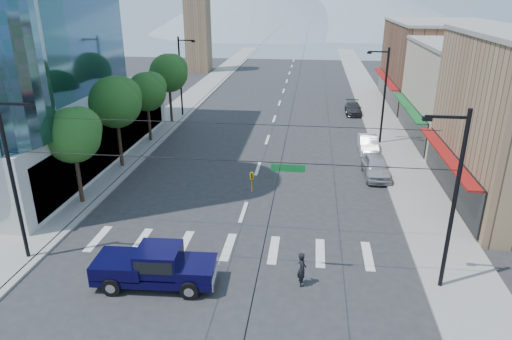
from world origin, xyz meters
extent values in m
plane|color=#28282B|center=(0.00, 0.00, 0.00)|extent=(160.00, 160.00, 0.00)
cube|color=gray|center=(-12.00, 40.00, 0.07)|extent=(4.00, 120.00, 0.15)
cube|color=gray|center=(12.00, 40.00, 0.07)|extent=(4.00, 120.00, 0.15)
cube|color=tan|center=(20.00, 24.00, 4.50)|extent=(12.00, 14.00, 9.00)
cube|color=brown|center=(20.00, 40.00, 5.00)|extent=(12.00, 18.00, 10.00)
cube|color=#8C6B4C|center=(-16.50, 62.00, 9.00)|extent=(4.00, 4.00, 18.00)
cone|color=gray|center=(-15.00, 150.00, 11.00)|extent=(80.00, 80.00, 22.00)
cone|color=gray|center=(20.00, 160.00, 9.00)|extent=(90.00, 90.00, 18.00)
cylinder|color=black|center=(-11.20, 6.00, 2.27)|extent=(0.28, 0.28, 4.55)
sphere|color=#1E501A|center=(-11.20, 6.00, 4.88)|extent=(3.64, 3.64, 3.64)
sphere|color=#1E501A|center=(-10.80, 6.30, 5.28)|extent=(2.86, 2.86, 2.86)
cylinder|color=black|center=(-11.20, 13.00, 2.55)|extent=(0.28, 0.28, 5.11)
sphere|color=#1E501A|center=(-11.20, 13.00, 5.47)|extent=(4.09, 4.09, 4.09)
sphere|color=#1E501A|center=(-10.80, 13.30, 5.88)|extent=(3.21, 3.21, 3.21)
cylinder|color=black|center=(-11.20, 20.00, 2.27)|extent=(0.28, 0.28, 4.55)
sphere|color=#1E501A|center=(-11.20, 20.00, 4.88)|extent=(3.64, 3.64, 3.64)
sphere|color=#1E501A|center=(-10.80, 20.30, 5.28)|extent=(2.86, 2.86, 2.86)
cylinder|color=black|center=(-11.20, 27.00, 2.55)|extent=(0.28, 0.28, 5.11)
sphere|color=#1E501A|center=(-11.20, 27.00, 5.47)|extent=(4.09, 4.09, 4.09)
sphere|color=#1E501A|center=(-10.80, 27.30, 5.88)|extent=(3.21, 3.21, 3.21)
cylinder|color=black|center=(-10.80, -1.00, 4.50)|extent=(0.20, 0.20, 9.00)
cylinder|color=black|center=(10.80, -1.00, 4.50)|extent=(0.20, 0.20, 9.00)
cylinder|color=black|center=(0.00, -1.00, 6.20)|extent=(21.60, 0.04, 0.04)
imported|color=gold|center=(1.50, -1.00, 5.15)|extent=(0.16, 0.20, 1.00)
cube|color=#0C6626|center=(3.20, -1.00, 5.95)|extent=(1.60, 0.06, 0.35)
cylinder|color=black|center=(-10.80, 30.00, 4.50)|extent=(0.20, 0.20, 9.00)
cube|color=black|center=(-9.90, 30.00, 8.60)|extent=(1.80, 0.12, 0.12)
cube|color=black|center=(-9.10, 30.00, 8.50)|extent=(0.40, 0.25, 0.18)
cylinder|color=black|center=(10.80, 22.00, 4.50)|extent=(0.20, 0.20, 9.00)
cube|color=black|center=(9.90, 22.00, 8.60)|extent=(1.80, 0.12, 0.12)
cube|color=black|center=(9.10, 22.00, 8.50)|extent=(0.40, 0.25, 0.18)
cube|color=black|center=(-3.10, -2.41, 0.59)|extent=(6.02, 2.44, 0.38)
cube|color=black|center=(-1.01, -2.31, 1.02)|extent=(1.82, 2.13, 0.59)
cube|color=black|center=(-2.89, -2.40, 1.45)|extent=(2.14, 2.09, 1.18)
cube|color=black|center=(-2.89, -2.40, 1.56)|extent=(1.93, 2.11, 0.65)
cube|color=black|center=(-4.82, -2.50, 1.08)|extent=(2.58, 2.27, 0.70)
cube|color=silver|center=(-0.15, -2.27, 0.59)|extent=(0.23, 2.05, 0.38)
cube|color=silver|center=(-6.06, -2.56, 0.59)|extent=(0.23, 2.05, 0.32)
cylinder|color=black|center=(-1.17, -3.34, 0.45)|extent=(0.92, 0.37, 0.90)
cylinder|color=black|center=(-1.27, -1.30, 0.45)|extent=(0.92, 0.37, 0.90)
cylinder|color=black|center=(-4.93, -3.53, 0.45)|extent=(0.92, 0.37, 0.90)
cylinder|color=black|center=(-5.03, -1.49, 0.45)|extent=(0.92, 0.37, 0.90)
imported|color=black|center=(4.04, -1.57, 0.90)|extent=(0.53, 0.71, 1.80)
imported|color=#B4B3B8|center=(9.40, 13.47, 0.82)|extent=(2.08, 4.88, 1.64)
imported|color=white|center=(9.40, 19.56, 0.73)|extent=(1.55, 4.42, 1.46)
imported|color=#303033|center=(9.12, 33.46, 0.66)|extent=(1.86, 4.55, 1.32)
camera|label=1|loc=(4.13, -20.74, 13.55)|focal=32.00mm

